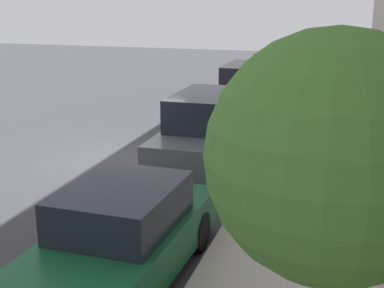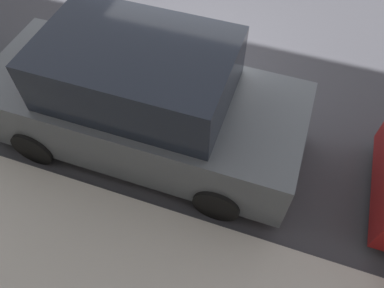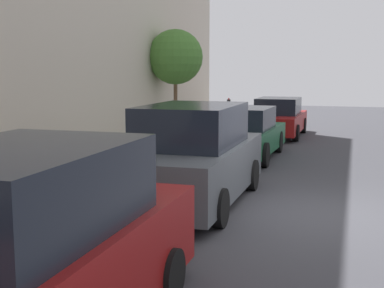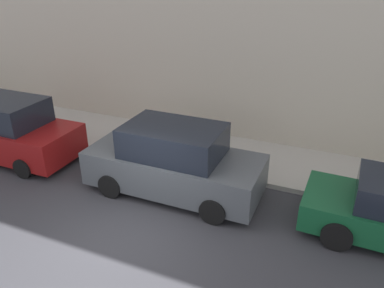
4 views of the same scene
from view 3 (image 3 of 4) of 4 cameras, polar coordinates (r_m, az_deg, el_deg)
ground_plane at (r=10.29m, az=12.32°, el=-7.29°), size 60.00×60.00×0.00m
sidewalk at (r=11.69m, az=-12.37°, el=-5.06°), size 2.77×32.00×0.15m
parked_sedan_nearest at (r=21.69m, az=9.21°, el=2.74°), size 1.92×4.52×1.54m
parked_sedan_second at (r=16.22m, az=5.56°, el=1.04°), size 1.93×4.55×1.54m
parked_suv_third at (r=10.68m, az=0.04°, el=-1.42°), size 2.08×4.81×1.98m
parked_suv_fourth at (r=5.35m, az=-17.73°, el=-11.48°), size 2.08×4.81×1.98m
parking_meter_near at (r=20.86m, az=3.93°, el=3.41°), size 0.11×0.15×1.40m
street_tree at (r=19.59m, az=-1.79°, el=9.24°), size 1.99×1.99×3.96m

